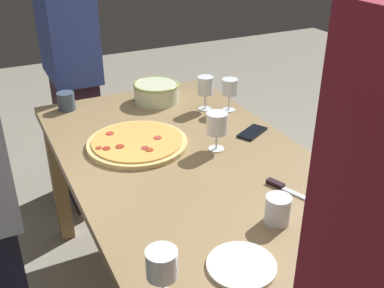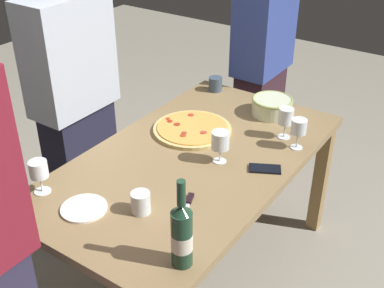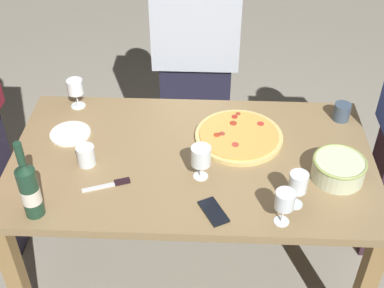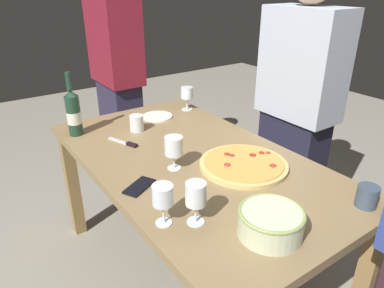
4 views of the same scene
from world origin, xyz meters
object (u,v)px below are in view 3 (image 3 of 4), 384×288
at_px(dining_table, 192,172).
at_px(cup_ceramic, 86,155).
at_px(wine_bottle, 29,189).
at_px(wine_glass_far_right, 298,184).
at_px(person_guest_right, 196,58).
at_px(wine_glass_near_pizza, 75,88).
at_px(cell_phone, 213,212).
at_px(cup_amber, 342,112).
at_px(side_plate, 70,134).
at_px(pizza, 239,136).
at_px(wine_glass_by_bottle, 285,201).
at_px(serving_bowl, 339,168).
at_px(wine_glass_far_left, 201,157).
at_px(pizza_knife, 113,184).

xyz_separation_m(dining_table, cup_ceramic, (-0.45, -0.06, 0.14)).
bearing_deg(cup_ceramic, dining_table, 8.04).
distance_m(wine_bottle, wine_glass_far_right, 1.02).
xyz_separation_m(cup_ceramic, person_guest_right, (0.44, 0.82, 0.02)).
height_order(dining_table, wine_bottle, wine_bottle).
relative_size(wine_glass_near_pizza, cell_phone, 1.04).
height_order(cup_amber, person_guest_right, person_guest_right).
bearing_deg(side_plate, person_guest_right, 47.79).
distance_m(pizza, person_guest_right, 0.65).
bearing_deg(wine_glass_near_pizza, side_plate, -86.88).
distance_m(wine_glass_by_bottle, cup_amber, 0.77).
relative_size(wine_bottle, wine_glass_near_pizza, 2.32).
relative_size(pizza, wine_glass_far_right, 2.51).
distance_m(wine_glass_by_bottle, person_guest_right, 1.19).
relative_size(side_plate, cell_phone, 1.31).
height_order(serving_bowl, cup_amber, serving_bowl).
bearing_deg(wine_glass_far_left, serving_bowl, 1.91).
height_order(wine_glass_by_bottle, wine_glass_far_right, wine_glass_far_right).
height_order(serving_bowl, cup_ceramic, serving_bowl).
bearing_deg(wine_glass_far_right, side_plate, 157.46).
xyz_separation_m(wine_glass_near_pizza, cell_phone, (0.68, -0.70, -0.10)).
relative_size(pizza, cell_phone, 2.81).
bearing_deg(person_guest_right, cup_ceramic, -29.20).
bearing_deg(pizza_knife, wine_glass_far_left, 10.52).
xyz_separation_m(wine_bottle, wine_glass_by_bottle, (0.95, -0.01, -0.02)).
height_order(wine_glass_by_bottle, cup_ceramic, wine_glass_by_bottle).
bearing_deg(cup_ceramic, pizza_knife, -44.30).
relative_size(dining_table, wine_glass_near_pizza, 10.64).
bearing_deg(serving_bowl, side_plate, 168.37).
distance_m(wine_glass_by_bottle, side_plate, 1.06).
bearing_deg(cup_ceramic, serving_bowl, -2.38).
xyz_separation_m(wine_bottle, cup_amber, (1.30, 0.68, -0.09)).
bearing_deg(wine_glass_near_pizza, dining_table, -32.12).
bearing_deg(wine_glass_by_bottle, pizza_knife, 165.42).
bearing_deg(dining_table, wine_glass_by_bottle, -45.98).
xyz_separation_m(wine_glass_near_pizza, cup_amber, (1.29, -0.06, -0.07)).
height_order(pizza, cup_ceramic, cup_ceramic).
height_order(pizza, wine_bottle, wine_bottle).
relative_size(serving_bowl, wine_glass_by_bottle, 1.45).
distance_m(cup_ceramic, pizza_knife, 0.19).
xyz_separation_m(wine_glass_near_pizza, person_guest_right, (0.57, 0.39, -0.04)).
xyz_separation_m(wine_bottle, cell_phone, (0.69, 0.03, -0.12)).
xyz_separation_m(dining_table, wine_glass_near_pizza, (-0.59, 0.37, 0.20)).
bearing_deg(side_plate, wine_glass_near_pizza, 93.12).
distance_m(wine_glass_near_pizza, wine_glass_by_bottle, 1.20).
height_order(cup_amber, cell_phone, cup_amber).
distance_m(dining_table, side_plate, 0.60).
xyz_separation_m(serving_bowl, pizza_knife, (-0.93, -0.09, -0.05)).
distance_m(side_plate, cell_phone, 0.82).
distance_m(pizza, pizza_knife, 0.63).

